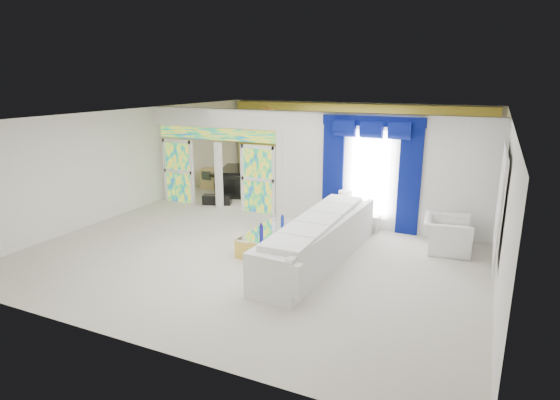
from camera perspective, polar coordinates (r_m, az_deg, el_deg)
The scene contains 22 objects.
floor at distance 12.22m, azimuth 1.09°, elevation -3.52°, with size 12.00×12.00×0.00m, color #B7AF9E.
dividing_wall at distance 12.11m, azimuth 12.44°, elevation 3.31°, with size 5.70×0.18×3.00m, color white.
dividing_header at distance 13.88m, azimuth -8.13°, elevation 10.07°, with size 4.30×0.18×0.55m, color white.
stained_panel_left at distance 14.93m, azimuth -12.50°, elevation 3.51°, with size 0.95×0.04×2.00m, color #994C3F.
stained_panel_right at distance 13.42m, azimuth -2.73°, elevation 2.58°, with size 0.95×0.04×2.00m, color #994C3F.
stained_transom at distance 13.92m, azimuth -8.06°, elevation 8.12°, with size 4.00×0.05×0.35m, color #994C3F.
window_pane at distance 12.08m, azimuth 11.16°, elevation 3.11°, with size 1.00×0.02×2.30m, color white.
blue_drape_left at distance 12.33m, azimuth 6.60°, elevation 3.30°, with size 0.55×0.10×2.80m, color #040F4C.
blue_drape_right at distance 11.87m, azimuth 15.80°, elevation 2.37°, with size 0.55×0.10×2.80m, color #040F4C.
blue_pelmet at distance 11.85m, azimuth 11.46°, elevation 9.58°, with size 2.60×0.12×0.25m, color #040F4C.
wall_mirror at distance 9.89m, azimuth 25.73°, elevation -0.12°, with size 0.04×2.70×1.90m, color white.
gold_curtains at distance 17.32m, azimuth 9.09°, elevation 6.89°, with size 9.70×0.12×2.90m, color #B4922B.
white_sofa at distance 10.00m, azimuth 4.87°, elevation -5.20°, with size 0.97×4.53×0.86m, color silver.
coffee_table at distance 10.83m, azimuth -1.34°, elevation -4.76°, with size 0.65×1.95×0.43m, color gold.
console_table at distance 12.26m, azimuth 9.35°, elevation -2.62°, with size 1.27×0.40×0.42m, color white.
table_lamp at distance 12.20m, azimuth 8.09°, elevation -0.21°, with size 0.36×0.36×0.58m, color silver.
armchair at distance 11.25m, azimuth 20.01°, elevation -4.03°, with size 1.18×1.03×0.77m, color silver.
grand_piano at distance 15.87m, azimuth -4.75°, elevation 2.42°, with size 1.33×1.74×0.88m, color black.
piano_bench at distance 14.61m, azimuth -7.81°, elevation 0.05°, with size 0.89×0.35×0.30m, color black.
tv_console at distance 16.70m, azimuth -8.78°, elevation 2.67°, with size 0.51×0.46×0.74m, color tan.
chandelier at distance 15.69m, azimuth -1.57°, elevation 10.48°, with size 0.60×0.60×0.60m, color gold.
decanters at distance 10.68m, azimuth -1.45°, elevation -3.33°, with size 0.22×1.12×0.24m.
Camera 1 is at (4.66, -10.61, 3.87)m, focal length 29.45 mm.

